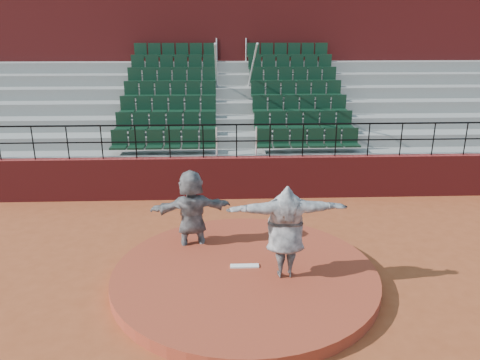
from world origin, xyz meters
The scene contains 9 objects.
ground centered at (0.00, 0.00, 0.00)m, with size 90.00×90.00×0.00m, color brown.
pitchers_mound centered at (0.00, 0.00, 0.12)m, with size 5.50×5.50×0.25m, color #943621.
pitching_rubber centered at (0.00, 0.15, 0.27)m, with size 0.60×0.15×0.03m, color white.
boundary_wall centered at (0.00, 5.00, 0.65)m, with size 24.00×0.30×1.30m, color maroon.
wall_railing centered at (0.00, 5.00, 2.03)m, with size 24.04×0.05×1.03m.
seating_deck centered at (0.00, 8.65, 1.44)m, with size 24.00×5.97×4.63m.
press_box_facade centered at (0.00, 12.60, 3.55)m, with size 24.00×3.00×7.10m, color maroon.
pitcher centered at (0.79, -0.21, 1.21)m, with size 2.37×0.64×1.92m, color black.
fielder centered at (-1.16, 1.35, 1.01)m, with size 1.88×0.60×2.02m, color black.
Camera 1 is at (-0.45, -8.63, 5.10)m, focal length 35.00 mm.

